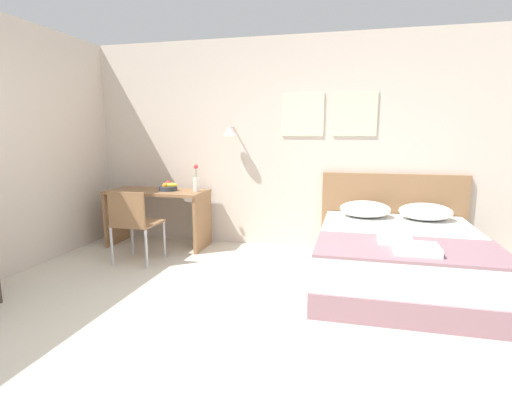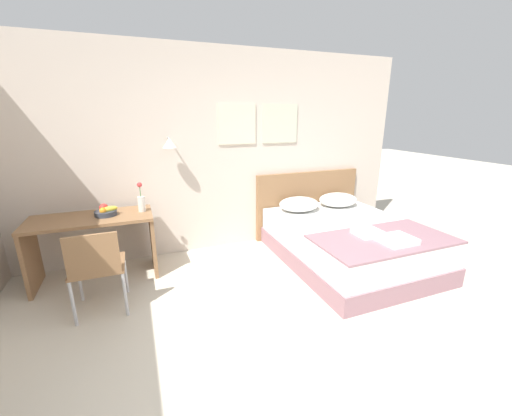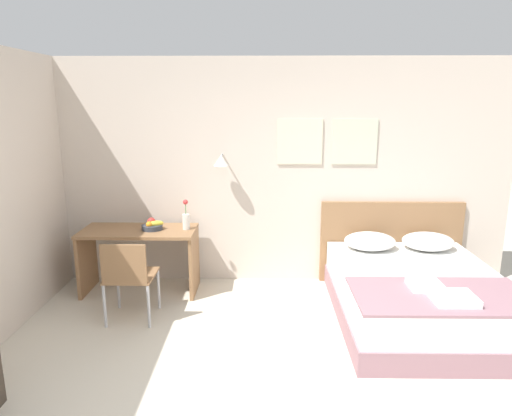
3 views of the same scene
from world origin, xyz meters
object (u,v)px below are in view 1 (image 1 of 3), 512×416
Objects in this scene: bed at (399,259)px; throw_blanket at (409,249)px; desk at (158,207)px; pillow_left at (365,209)px; pillow_right at (426,212)px; headboard at (392,214)px; folded_towel_mid_bed at (416,249)px; fruit_bowl at (168,187)px; folded_towel_near_foot at (394,239)px; flower_vase at (196,182)px; desk_chair at (133,220)px.

throw_blanket reaches higher than bed.
pillow_left is at bearing 0.81° from desk.
pillow_right is at bearing 65.51° from bed.
bed is at bearing -90.00° from headboard.
folded_towel_mid_bed is 3.31m from desk.
pillow_left is 2.47m from fruit_bowl.
throw_blanket is (-0.00, -0.58, 0.27)m from bed.
pillow_right is at bearing 69.64° from folded_towel_near_foot.
throw_blanket is 3.21m from desk.
throw_blanket is 0.18m from folded_towel_near_foot.
flower_vase is at bearing 163.76° from bed.
folded_towel_mid_bed is at bearing -101.38° from pillow_right.
bed is at bearing 92.92° from folded_towel_mid_bed.
headboard reaches higher than throw_blanket.
folded_towel_near_foot is (-0.10, -0.44, 0.31)m from bed.
pillow_right is at bearing 0.59° from fruit_bowl.
desk is 0.31m from fruit_bowl.
desk_chair is 2.46× the size of flower_vase.
folded_towel_mid_bed is at bearing -25.23° from desk.
headboard reaches higher than fruit_bowl.
folded_towel_mid_bed is (0.04, -1.76, 0.07)m from headboard.
desk reaches higher than throw_blanket.
folded_towel_mid_bed is at bearing -12.53° from desk_chair.
fruit_bowl is at bearing -179.41° from pillow_right.
pillow_right is 3.13m from fruit_bowl.
folded_towel_mid_bed is 1.37× the size of fruit_bowl.
desk_chair is at bearing -165.91° from pillow_right.
throw_blanket is at bearing -28.09° from flower_vase.
folded_towel_near_foot is at bearing 126.33° from throw_blanket.
bed is at bearing -13.02° from desk.
folded_towel_near_foot is 0.32× the size of desk_chair.
headboard is 1.49m from folded_towel_near_foot.
flower_vase is (-2.74, -0.02, 0.26)m from pillow_right.
flower_vase reaches higher than desk_chair.
fruit_bowl is 0.39m from flower_vase.
fruit_bowl is at bearing -177.80° from flower_vase.
bed is 0.79m from folded_towel_mid_bed.
desk is at bearing -177.90° from flower_vase.
flower_vase reaches higher than pillow_left.
throw_blanket is at bearing -90.00° from headboard.
folded_towel_near_foot is at bearing -79.09° from pillow_left.
folded_towel_near_foot is (-0.10, 0.14, 0.04)m from throw_blanket.
throw_blanket is at bearing -24.49° from fruit_bowl.
pillow_right is 3.28m from desk.
bed is 5.86× the size of flower_vase.
headboard is 6.62× the size of fruit_bowl.
pillow_left is at bearing 100.91° from folded_towel_near_foot.
pillow_right is 2.25× the size of fruit_bowl.
headboard reaches higher than folded_towel_mid_bed.
desk reaches higher than folded_towel_mid_bed.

